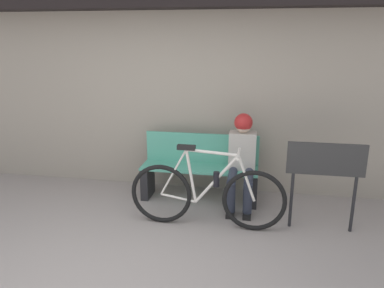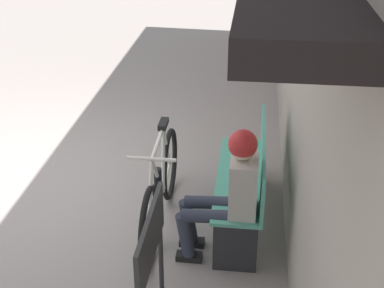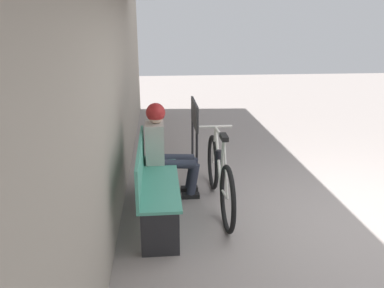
{
  "view_description": "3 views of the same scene",
  "coord_description": "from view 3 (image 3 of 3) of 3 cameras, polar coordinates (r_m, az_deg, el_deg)",
  "views": [
    {
      "loc": [
        1.21,
        -2.46,
        2.1
      ],
      "look_at": [
        0.47,
        1.66,
        0.9
      ],
      "focal_mm": 35.0,
      "sensor_mm": 36.0,
      "label": 1
    },
    {
      "loc": [
        4.68,
        2.17,
        2.96
      ],
      "look_at": [
        0.64,
        1.68,
        0.85
      ],
      "focal_mm": 50.0,
      "sensor_mm": 36.0,
      "label": 2
    },
    {
      "loc": [
        -3.29,
        2.08,
        2.1
      ],
      "look_at": [
        0.81,
        1.71,
        0.75
      ],
      "focal_mm": 35.0,
      "sensor_mm": 36.0,
      "label": 3
    }
  ],
  "objects": [
    {
      "name": "park_bench_near",
      "position": [
        4.14,
        -5.74,
        -6.13
      ],
      "size": [
        1.52,
        0.42,
        0.87
      ],
      "color": "#51A88E",
      "rests_on": "ground_plane"
    },
    {
      "name": "ground_plane",
      "position": [
        4.42,
        24.21,
        -11.95
      ],
      "size": [
        24.0,
        24.0,
        0.0
      ],
      "primitive_type": "plane",
      "color": "gray"
    },
    {
      "name": "person_seated",
      "position": [
        4.55,
        -4.3,
        0.04
      ],
      "size": [
        0.34,
        0.65,
        1.19
      ],
      "color": "#2D3342",
      "rests_on": "ground_plane"
    },
    {
      "name": "storefront_wall",
      "position": [
        3.35,
        -13.89,
        10.17
      ],
      "size": [
        12.0,
        0.56,
        3.2
      ],
      "color": "#9E9384",
      "rests_on": "ground_plane"
    },
    {
      "name": "signboard",
      "position": [
        5.44,
        0.39,
        3.81
      ],
      "size": [
        0.83,
        0.04,
        1.01
      ],
      "color": "#232326",
      "rests_on": "ground_plane"
    },
    {
      "name": "bicycle",
      "position": [
        4.38,
        4.19,
        -4.89
      ],
      "size": [
        1.77,
        0.4,
        0.96
      ],
      "color": "black",
      "rests_on": "ground_plane"
    }
  ]
}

